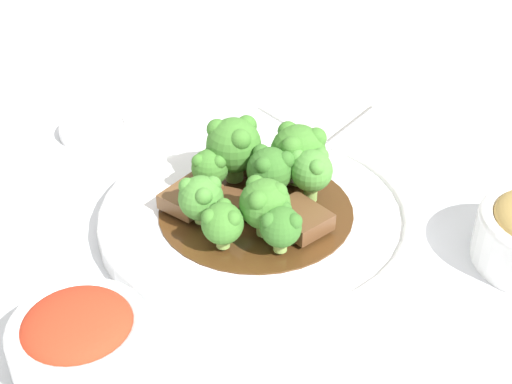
% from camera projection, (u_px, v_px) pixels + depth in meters
% --- Properties ---
extents(ground_plane, '(4.00, 4.00, 0.00)m').
position_uv_depth(ground_plane, '(256.00, 224.00, 0.62)').
color(ground_plane, silver).
extents(main_plate, '(0.27, 0.27, 0.02)m').
position_uv_depth(main_plate, '(256.00, 215.00, 0.62)').
color(main_plate, white).
rests_on(main_plate, ground_plane).
extents(beef_strip_0, '(0.06, 0.06, 0.01)m').
position_uv_depth(beef_strip_0, '(241.00, 203.00, 0.60)').
color(beef_strip_0, '#56331E').
rests_on(beef_strip_0, main_plate).
extents(beef_strip_1, '(0.06, 0.05, 0.01)m').
position_uv_depth(beef_strip_1, '(191.00, 197.00, 0.61)').
color(beef_strip_1, brown).
rests_on(beef_strip_1, main_plate).
extents(beef_strip_2, '(0.05, 0.05, 0.01)m').
position_uv_depth(beef_strip_2, '(300.00, 218.00, 0.58)').
color(beef_strip_2, brown).
rests_on(beef_strip_2, main_plate).
extents(beef_strip_3, '(0.05, 0.05, 0.01)m').
position_uv_depth(beef_strip_3, '(270.00, 168.00, 0.65)').
color(beef_strip_3, brown).
rests_on(beef_strip_3, main_plate).
extents(broccoli_floret_0, '(0.03, 0.03, 0.04)m').
position_uv_depth(broccoli_floret_0, '(222.00, 223.00, 0.55)').
color(broccoli_floret_0, '#8EB756').
rests_on(broccoli_floret_0, main_plate).
extents(broccoli_floret_1, '(0.04, 0.04, 0.05)m').
position_uv_depth(broccoli_floret_1, '(265.00, 203.00, 0.56)').
color(broccoli_floret_1, '#7FA84C').
rests_on(broccoli_floret_1, main_plate).
extents(broccoli_floret_2, '(0.05, 0.05, 0.06)m').
position_uv_depth(broccoli_floret_2, '(234.00, 144.00, 0.62)').
color(broccoli_floret_2, '#7FA84C').
rests_on(broccoli_floret_2, main_plate).
extents(broccoli_floret_3, '(0.03, 0.03, 0.04)m').
position_uv_depth(broccoli_floret_3, '(281.00, 226.00, 0.55)').
color(broccoli_floret_3, '#8EB756').
rests_on(broccoli_floret_3, main_plate).
extents(broccoli_floret_4, '(0.05, 0.05, 0.06)m').
position_uv_depth(broccoli_floret_4, '(298.00, 151.00, 0.62)').
color(broccoli_floret_4, '#8EB756').
rests_on(broccoli_floret_4, main_plate).
extents(broccoli_floret_5, '(0.04, 0.04, 0.05)m').
position_uv_depth(broccoli_floret_5, '(312.00, 170.00, 0.60)').
color(broccoli_floret_5, '#7FA84C').
rests_on(broccoli_floret_5, main_plate).
extents(broccoli_floret_6, '(0.03, 0.03, 0.04)m').
position_uv_depth(broccoli_floret_6, '(210.00, 167.00, 0.62)').
color(broccoli_floret_6, '#8EB756').
rests_on(broccoli_floret_6, main_plate).
extents(broccoli_floret_7, '(0.04, 0.04, 0.05)m').
position_uv_depth(broccoli_floret_7, '(270.00, 169.00, 0.60)').
color(broccoli_floret_7, '#8EB756').
rests_on(broccoli_floret_7, main_plate).
extents(broccoli_floret_8, '(0.04, 0.04, 0.04)m').
position_uv_depth(broccoli_floret_8, '(201.00, 198.00, 0.58)').
color(broccoli_floret_8, '#8EB756').
rests_on(broccoli_floret_8, main_plate).
extents(serving_spoon, '(0.20, 0.12, 0.01)m').
position_uv_depth(serving_spoon, '(310.00, 158.00, 0.66)').
color(serving_spoon, silver).
rests_on(serving_spoon, main_plate).
extents(side_bowl_kimchi, '(0.10, 0.10, 0.05)m').
position_uv_depth(side_bowl_kimchi, '(80.00, 338.00, 0.48)').
color(side_bowl_kimchi, white).
rests_on(side_bowl_kimchi, ground_plane).
extents(sauce_dish, '(0.07, 0.07, 0.01)m').
position_uv_depth(sauce_dish, '(94.00, 129.00, 0.75)').
color(sauce_dish, white).
rests_on(sauce_dish, ground_plane).
extents(paper_napkin, '(0.15, 0.13, 0.01)m').
position_uv_depth(paper_napkin, '(331.00, 108.00, 0.79)').
color(paper_napkin, silver).
rests_on(paper_napkin, ground_plane).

